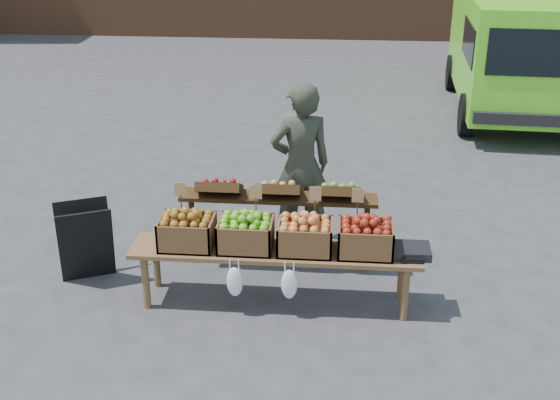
# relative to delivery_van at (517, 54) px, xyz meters

# --- Properties ---
(ground) EXTENTS (80.00, 80.00, 0.00)m
(ground) POSITION_rel_delivery_van_xyz_m (-3.35, -6.55, -1.04)
(ground) COLOR #3D3D40
(delivery_van) EXTENTS (2.41, 4.78, 2.09)m
(delivery_van) POSITION_rel_delivery_van_xyz_m (0.00, 0.00, 0.00)
(delivery_van) COLOR #66E024
(delivery_van) RESTS_ON ground
(vendor) EXTENTS (0.78, 0.63, 1.84)m
(vendor) POSITION_rel_delivery_van_xyz_m (-3.44, -5.43, -0.13)
(vendor) COLOR #2F3428
(vendor) RESTS_ON ground
(chalkboard_sign) EXTENTS (0.61, 0.49, 0.81)m
(chalkboard_sign) POSITION_rel_delivery_van_xyz_m (-5.54, -6.38, -0.64)
(chalkboard_sign) COLOR black
(chalkboard_sign) RESTS_ON ground
(back_table) EXTENTS (2.10, 0.44, 1.04)m
(back_table) POSITION_rel_delivery_van_xyz_m (-3.63, -5.98, -0.52)
(back_table) COLOR #36210F
(back_table) RESTS_ON ground
(display_bench) EXTENTS (2.70, 0.56, 0.57)m
(display_bench) POSITION_rel_delivery_van_xyz_m (-3.60, -6.70, -0.76)
(display_bench) COLOR brown
(display_bench) RESTS_ON ground
(crate_golden_apples) EXTENTS (0.50, 0.40, 0.28)m
(crate_golden_apples) POSITION_rel_delivery_van_xyz_m (-4.42, -6.70, -0.33)
(crate_golden_apples) COLOR #925D12
(crate_golden_apples) RESTS_ON display_bench
(crate_russet_pears) EXTENTS (0.50, 0.40, 0.28)m
(crate_russet_pears) POSITION_rel_delivery_van_xyz_m (-3.87, -6.70, -0.33)
(crate_russet_pears) COLOR #3A9D19
(crate_russet_pears) RESTS_ON display_bench
(crate_red_apples) EXTENTS (0.50, 0.40, 0.28)m
(crate_red_apples) POSITION_rel_delivery_van_xyz_m (-3.32, -6.70, -0.33)
(crate_red_apples) COLOR #B48E39
(crate_red_apples) RESTS_ON display_bench
(crate_green_apples) EXTENTS (0.50, 0.40, 0.28)m
(crate_green_apples) POSITION_rel_delivery_van_xyz_m (-2.77, -6.70, -0.33)
(crate_green_apples) COLOR maroon
(crate_green_apples) RESTS_ON display_bench
(weighing_scale) EXTENTS (0.34, 0.30, 0.08)m
(weighing_scale) POSITION_rel_delivery_van_xyz_m (-2.35, -6.70, -0.43)
(weighing_scale) COLOR black
(weighing_scale) RESTS_ON display_bench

